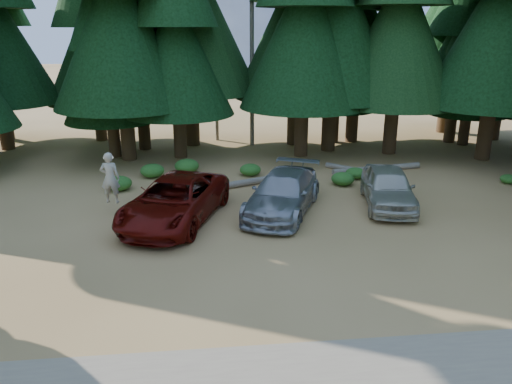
# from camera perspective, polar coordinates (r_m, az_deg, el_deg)

# --- Properties ---
(ground) EXTENTS (160.00, 160.00, 0.00)m
(ground) POSITION_cam_1_polar(r_m,az_deg,el_deg) (15.73, 1.82, -6.79)
(ground) COLOR olive
(ground) RESTS_ON ground
(forest_belt_north) EXTENTS (36.00, 7.00, 22.00)m
(forest_belt_north) POSITION_cam_1_polar(r_m,az_deg,el_deg) (29.91, -2.07, 5.60)
(forest_belt_north) COLOR black
(forest_belt_north) RESTS_ON ground
(snag_front) EXTENTS (0.24, 0.24, 12.00)m
(snag_front) POSITION_cam_1_polar(r_m,az_deg,el_deg) (28.71, -0.48, 17.16)
(snag_front) COLOR #6E6358
(snag_front) RESTS_ON ground
(snag_back) EXTENTS (0.20, 0.20, 10.00)m
(snag_back) POSITION_cam_1_polar(r_m,az_deg,el_deg) (30.13, -4.69, 15.27)
(snag_back) COLOR #6E6358
(snag_back) RESTS_ON ground
(red_pickup) EXTENTS (4.38, 6.23, 1.58)m
(red_pickup) POSITION_cam_1_polar(r_m,az_deg,el_deg) (18.02, -9.26, -0.93)
(red_pickup) COLOR #610D08
(red_pickup) RESTS_ON ground
(silver_minivan_center) EXTENTS (4.00, 5.57, 1.50)m
(silver_minivan_center) POSITION_cam_1_polar(r_m,az_deg,el_deg) (18.70, 3.10, -0.11)
(silver_minivan_center) COLOR #9C9FA4
(silver_minivan_center) RESTS_ON ground
(silver_minivan_right) EXTENTS (2.63, 4.73, 1.52)m
(silver_minivan_right) POSITION_cam_1_polar(r_m,az_deg,el_deg) (19.99, 14.86, 0.57)
(silver_minivan_right) COLOR beige
(silver_minivan_right) RESTS_ON ground
(frisbee_player) EXTENTS (0.75, 0.53, 1.94)m
(frisbee_player) POSITION_cam_1_polar(r_m,az_deg,el_deg) (19.08, -16.35, 1.57)
(frisbee_player) COLOR beige
(frisbee_player) RESTS_ON ground
(log_left) EXTENTS (3.91, 1.86, 0.29)m
(log_left) POSITION_cam_1_polar(r_m,az_deg,el_deg) (22.21, 0.46, 1.35)
(log_left) COLOR #6E6358
(log_left) RESTS_ON ground
(log_mid) EXTENTS (2.45, 2.34, 0.26)m
(log_mid) POSITION_cam_1_polar(r_m,az_deg,el_deg) (24.29, 11.28, 2.46)
(log_mid) COLOR #6E6358
(log_mid) RESTS_ON ground
(log_right) EXTENTS (4.55, 1.08, 0.29)m
(log_right) POSITION_cam_1_polar(r_m,az_deg,el_deg) (24.71, 13.64, 2.61)
(log_right) COLOR #6E6358
(log_right) RESTS_ON ground
(shrub_far_left) EXTENTS (1.09, 1.09, 0.60)m
(shrub_far_left) POSITION_cam_1_polar(r_m,az_deg,el_deg) (22.07, -15.39, 0.96)
(shrub_far_left) COLOR #1D5E1C
(shrub_far_left) RESTS_ON ground
(shrub_left) EXTENTS (1.10, 1.10, 0.61)m
(shrub_left) POSITION_cam_1_polar(r_m,az_deg,el_deg) (23.62, -11.77, 2.41)
(shrub_left) COLOR #1D5E1C
(shrub_left) RESTS_ON ground
(shrub_center_left) EXTENTS (1.15, 1.15, 0.63)m
(shrub_center_left) POSITION_cam_1_polar(r_m,az_deg,el_deg) (24.10, -7.92, 2.99)
(shrub_center_left) COLOR #1D5E1C
(shrub_center_left) RESTS_ON ground
(shrub_center_right) EXTENTS (0.98, 0.98, 0.54)m
(shrub_center_right) POSITION_cam_1_polar(r_m,az_deg,el_deg) (23.39, -0.66, 2.56)
(shrub_center_right) COLOR #1D5E1C
(shrub_center_right) RESTS_ON ground
(shrub_right) EXTENTS (1.01, 1.01, 0.56)m
(shrub_right) POSITION_cam_1_polar(r_m,az_deg,el_deg) (22.31, 9.88, 1.50)
(shrub_right) COLOR #1D5E1C
(shrub_right) RESTS_ON ground
(shrub_far_right) EXTENTS (0.91, 0.91, 0.50)m
(shrub_far_right) POSITION_cam_1_polar(r_m,az_deg,el_deg) (23.36, 11.31, 2.12)
(shrub_far_right) COLOR #1D5E1C
(shrub_far_right) RESTS_ON ground
(shrub_edge_east) EXTENTS (0.73, 0.73, 0.40)m
(shrub_edge_east) POSITION_cam_1_polar(r_m,az_deg,el_deg) (24.90, 26.92, 1.33)
(shrub_edge_east) COLOR #1D5E1C
(shrub_edge_east) RESTS_ON ground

